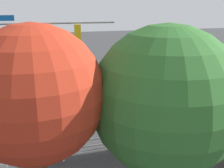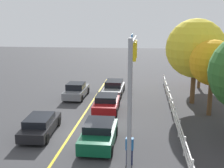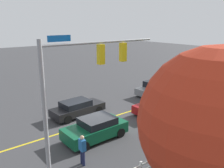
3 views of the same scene
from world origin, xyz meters
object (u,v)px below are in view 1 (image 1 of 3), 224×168
car_2 (155,99)px  tree_4 (165,100)px  car_0 (177,82)px  car_1 (74,91)px  car_4 (220,92)px  tree_1 (35,95)px  pedestrian (33,122)px  car_3 (68,110)px

car_2 → tree_4: size_ratio=0.58×
car_0 → car_1: (9.17, -0.17, -0.05)m
car_2 → car_4: (-5.59, -0.00, -0.00)m
tree_1 → car_4: bearing=-147.0°
car_1 → car_2: (-5.38, 3.68, 0.02)m
car_1 → tree_4: bearing=-88.9°
pedestrian → car_3: bearing=-133.9°
tree_1 → car_1: bearing=-103.6°
car_4 → car_2: bearing=1.1°
car_3 → car_4: 12.08m
car_0 → tree_1: 18.06m
car_2 → car_0: bearing=-138.4°
car_1 → tree_4: (-1.05, 13.22, 3.58)m
car_0 → car_2: (3.79, 3.50, -0.03)m
car_2 → pedestrian: pedestrian is taller
tree_4 → car_0: bearing=-121.9°
car_1 → car_3: car_3 is taller
car_2 → car_4: bearing=178.8°
car_2 → tree_1: size_ratio=0.58×
car_0 → car_2: size_ratio=1.10×
car_0 → tree_4: (8.12, 13.05, 3.53)m
pedestrian → tree_4: (-4.36, 7.15, 3.30)m
car_1 → car_4: (-10.97, 3.67, 0.02)m
car_2 → car_1: bearing=-35.5°
car_1 → car_3: 4.26m
car_4 → pedestrian: size_ratio=2.82×
car_1 → tree_1: 13.78m
car_3 → tree_1: size_ratio=0.61×
car_1 → car_2: car_2 is taller
car_1 → tree_4: tree_4 is taller
car_0 → tree_4: tree_4 is taller
car_1 → pedestrian: bearing=-122.0°
car_3 → car_2: bearing=-176.5°
car_3 → car_0: bearing=-159.4°
car_4 → car_1: bearing=-17.4°
car_4 → tree_4: tree_4 is taller
car_3 → car_4: size_ratio=0.87×
car_0 → car_1: size_ratio=0.98×
tree_4 → car_4: bearing=-136.1°
car_3 → tree_1: bearing=76.7°
pedestrian → tree_4: 9.00m
tree_1 → tree_4: bearing=174.3°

